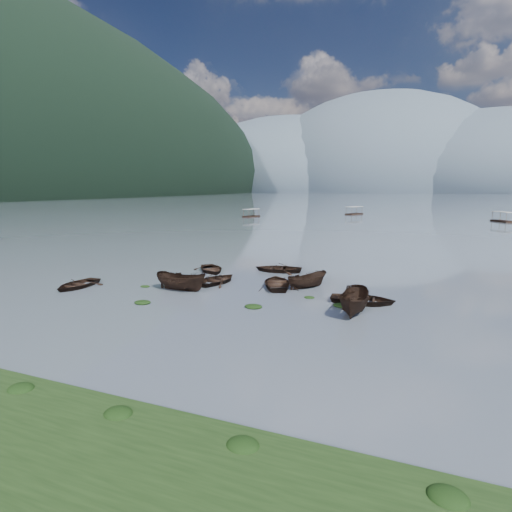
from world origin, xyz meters
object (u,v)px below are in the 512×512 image
(rowboat_0, at_px, (77,287))
(pontoon_centre, at_px, (354,215))
(rowboat_3, at_px, (277,286))
(pontoon_left, at_px, (251,217))

(rowboat_0, bearing_deg, pontoon_centre, 84.17)
(rowboat_0, xyz_separation_m, rowboat_3, (15.84, 6.54, 0.00))
(pontoon_centre, bearing_deg, rowboat_3, -58.76)
(rowboat_0, distance_m, rowboat_3, 17.14)
(rowboat_0, height_order, rowboat_3, rowboat_3)
(rowboat_3, xyz_separation_m, pontoon_left, (-33.40, 75.94, 0.00))
(pontoon_left, bearing_deg, rowboat_3, -52.70)
(rowboat_3, height_order, pontoon_left, pontoon_left)
(rowboat_0, relative_size, pontoon_left, 0.74)
(pontoon_centre, bearing_deg, rowboat_0, -67.71)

